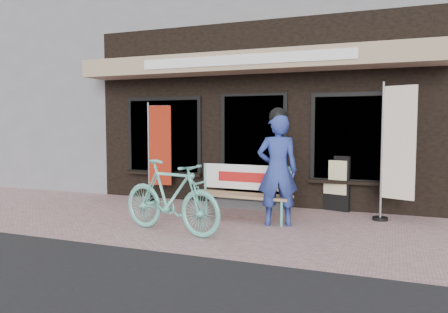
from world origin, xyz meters
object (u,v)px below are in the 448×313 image
at_px(bicycle, 171,197).
at_px(nobori_cream, 396,150).
at_px(menu_stand, 336,183).
at_px(bench, 243,188).
at_px(nobori_red, 158,151).
at_px(person, 278,168).

xyz_separation_m(bicycle, nobori_cream, (3.07, 1.93, 0.64)).
height_order(bicycle, nobori_cream, nobori_cream).
bearing_deg(nobori_cream, menu_stand, 169.47).
xyz_separation_m(bench, bicycle, (-0.70, -1.28, 0.00)).
relative_size(nobori_red, menu_stand, 2.00).
height_order(bench, nobori_cream, nobori_cream).
bearing_deg(bench, menu_stand, 45.89).
bearing_deg(menu_stand, bicycle, -114.37).
bearing_deg(person, menu_stand, 43.67).
relative_size(nobori_cream, menu_stand, 2.24).
bearing_deg(nobori_red, person, -33.24).
height_order(bicycle, nobori_red, nobori_red).
distance_m(bench, nobori_red, 2.41).
bearing_deg(nobori_cream, bicycle, -126.24).
height_order(bicycle, menu_stand, bicycle).
relative_size(bench, person, 0.91).
bearing_deg(person, bicycle, -163.40).
bearing_deg(nobori_cream, bench, -142.99).
bearing_deg(person, bench, 138.67).
bearing_deg(person, nobori_cream, 6.17).
relative_size(person, menu_stand, 1.82).
distance_m(nobori_red, menu_stand, 3.59).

